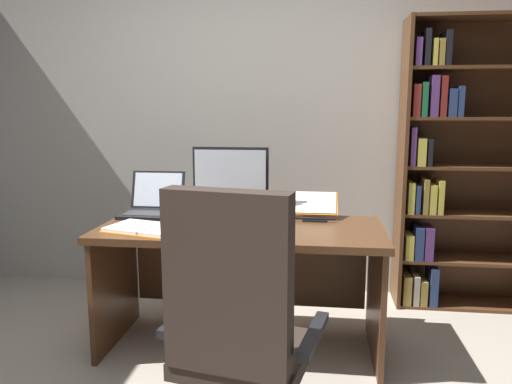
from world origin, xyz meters
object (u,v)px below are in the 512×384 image
(reading_stand_with_book, at_px, (315,206))
(bookshelf, at_px, (456,169))
(computer_mouse, at_px, (275,229))
(pen, at_px, (199,224))
(office_chair, at_px, (238,346))
(monitor, at_px, (231,182))
(keyboard, at_px, (219,229))
(desk, at_px, (243,256))
(notepad, at_px, (196,225))
(open_binder, at_px, (151,229))
(laptop, at_px, (153,206))

(reading_stand_with_book, bearing_deg, bookshelf, 29.98)
(computer_mouse, height_order, pen, computer_mouse)
(office_chair, height_order, pen, office_chair)
(monitor, relative_size, keyboard, 1.10)
(desk, relative_size, notepad, 7.58)
(office_chair, distance_m, notepad, 0.98)
(office_chair, distance_m, pen, 0.97)
(open_binder, bearing_deg, desk, 43.75)
(reading_stand_with_book, relative_size, open_binder, 0.51)
(office_chair, bearing_deg, laptop, 133.85)
(monitor, distance_m, reading_stand_with_book, 0.53)
(keyboard, bearing_deg, desk, 63.90)
(desk, distance_m, notepad, 0.34)
(notepad, distance_m, pen, 0.02)
(bookshelf, bearing_deg, computer_mouse, -140.82)
(notepad, bearing_deg, reading_stand_with_book, 24.68)
(pen, bearing_deg, bookshelf, 28.17)
(reading_stand_with_book, bearing_deg, open_binder, -152.82)
(monitor, height_order, laptop, monitor)
(office_chair, distance_m, laptop, 1.38)
(computer_mouse, bearing_deg, notepad, 168.32)
(bookshelf, relative_size, pen, 14.16)
(desk, bearing_deg, reading_stand_with_book, 25.84)
(monitor, xyz_separation_m, keyboard, (0.00, -0.35, -0.20))
(keyboard, xyz_separation_m, computer_mouse, (0.30, 0.00, 0.01))
(monitor, bearing_deg, bookshelf, 22.16)
(bookshelf, xyz_separation_m, keyboard, (-1.47, -0.95, -0.23))
(office_chair, relative_size, computer_mouse, 10.58)
(open_binder, xyz_separation_m, notepad, (0.21, 0.14, -0.01))
(desk, distance_m, open_binder, 0.57)
(computer_mouse, distance_m, reading_stand_with_book, 0.45)
(office_chair, relative_size, open_binder, 2.05)
(bookshelf, distance_m, pen, 1.84)
(desk, xyz_separation_m, bookshelf, (1.37, 0.75, 0.44))
(reading_stand_with_book, height_order, pen, reading_stand_with_book)
(laptop, bearing_deg, office_chair, -57.48)
(keyboard, bearing_deg, monitor, 90.00)
(office_chair, bearing_deg, keyboard, 117.68)
(notepad, bearing_deg, office_chair, -66.19)
(laptop, height_order, pen, laptop)
(office_chair, xyz_separation_m, laptop, (-0.72, 1.13, 0.32))
(monitor, bearing_deg, desk, -57.59)
(computer_mouse, bearing_deg, desk, 135.23)
(notepad, bearing_deg, desk, 22.75)
(notepad, bearing_deg, keyboard, -31.23)
(laptop, xyz_separation_m, notepad, (0.34, -0.27, -0.05))
(monitor, relative_size, computer_mouse, 4.44)
(monitor, bearing_deg, open_binder, -132.12)
(open_binder, bearing_deg, laptop, 122.98)
(laptop, relative_size, reading_stand_with_book, 1.27)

